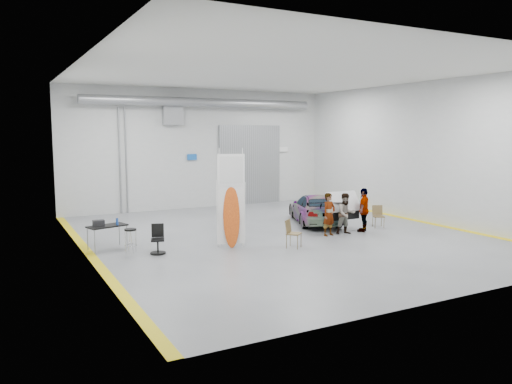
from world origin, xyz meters
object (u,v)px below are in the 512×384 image
person_a (329,214)px  office_chair (157,241)px  folding_chair_near (294,239)px  work_table (105,226)px  person_c (364,210)px  folding_chair_far (378,221)px  shop_stool (131,241)px  sedan_car (315,209)px  person_b (346,214)px  surfboard_display (234,208)px

person_a → office_chair: person_a is taller
folding_chair_near → work_table: work_table is taller
folding_chair_near → office_chair: 4.49m
person_c → folding_chair_far: size_ratio=1.94×
folding_chair_near → shop_stool: 5.34m
work_table → office_chair: (1.33, -1.44, -0.38)m
office_chair → shop_stool: bearing=163.6°
folding_chair_near → person_c: bearing=-24.1°
folding_chair_near → office_chair: bearing=123.3°
sedan_car → person_a: person_a is taller
person_b → folding_chair_far: person_b is taller
person_a → office_chair: (-6.49, 0.32, -0.40)m
person_a → folding_chair_near: size_ratio=1.71×
sedan_car → office_chair: bearing=38.0°
sedan_car → person_a: 2.64m
folding_chair_near → person_b: bearing=-21.1°
person_b → folding_chair_far: (2.03, 0.47, -0.51)m
work_table → office_chair: size_ratio=1.47×
folding_chair_far → shop_stool: size_ratio=1.12×
person_a → surfboard_display: (-3.93, -0.02, 0.55)m
person_c → shop_stool: (-8.88, 0.81, -0.47)m
person_c → surfboard_display: bearing=-37.1°
surfboard_display → shop_stool: size_ratio=4.25×
person_b → office_chair: (-7.22, 0.39, -0.37)m
person_b → person_c: size_ratio=0.92×
person_b → folding_chair_far: 2.14m
folding_chair_far → folding_chair_near: bearing=-138.4°
person_c → office_chair: bearing=-39.5°
person_b → person_c: (0.93, 0.08, 0.07)m
folding_chair_far → shop_stool: 9.98m
folding_chair_far → sedan_car: bearing=155.9°
sedan_car → shop_stool: sedan_car is taller
person_c → shop_stool: person_c is taller
shop_stool → work_table: bearing=122.8°
folding_chair_far → office_chair: 9.25m
surfboard_display → work_table: surfboard_display is taller
work_table → office_chair: work_table is taller
sedan_car → surfboard_display: (-4.98, -2.43, 0.74)m
surfboard_display → office_chair: bearing=-168.1°
person_c → person_a: bearing=-37.3°
folding_chair_near → shop_stool: folding_chair_near is taller
sedan_car → person_c: size_ratio=2.46×
person_a → shop_stool: person_a is taller
person_c → folding_chair_near: size_ratio=1.82×
person_a → work_table: size_ratio=1.18×
surfboard_display → folding_chair_near: bearing=-11.2°
person_a → folding_chair_near: 2.49m
folding_chair_near → surfboard_display: bearing=110.3°
sedan_car → folding_chair_far: 2.67m
folding_chair_far → surfboard_display: bearing=-151.0°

